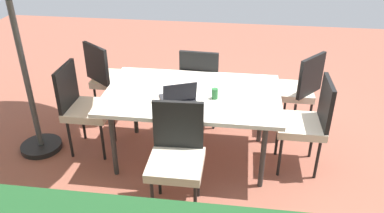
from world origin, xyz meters
TOP-DOWN VIEW (x-y plane):
  - ground_plane at (0.00, 0.00)m, footprint 10.00×10.00m
  - dining_table at (0.00, 0.00)m, footprint 1.74×1.09m
  - chair_south at (-0.01, -0.72)m, footprint 0.46×0.47m
  - chair_southeast at (1.12, -0.74)m, footprint 0.58×0.58m
  - chair_southwest at (-1.12, -0.71)m, footprint 0.58×0.58m
  - chair_west at (-1.14, 0.02)m, footprint 0.46×0.46m
  - chair_north at (0.03, 0.74)m, footprint 0.46×0.47m
  - chair_east at (1.16, -0.00)m, footprint 0.46×0.46m
  - laptop at (0.11, 0.18)m, footprint 0.39×0.35m
  - cup at (-0.23, 0.09)m, footprint 0.06×0.06m

SIDE VIEW (x-z plane):
  - ground_plane at x=0.00m, z-range -0.02..0.00m
  - chair_south at x=-0.01m, z-range 0.06..1.04m
  - chair_southeast at x=1.12m, z-range 0.06..1.04m
  - chair_southwest at x=-1.12m, z-range 0.06..1.04m
  - chair_west at x=-1.14m, z-range 0.06..1.04m
  - chair_north at x=0.03m, z-range 0.06..1.04m
  - chair_east at x=1.16m, z-range 0.06..1.04m
  - dining_table at x=0.00m, z-range 0.33..1.10m
  - laptop at x=0.11m, z-range 0.71..0.92m
  - cup at x=-0.23m, z-range 0.77..0.87m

